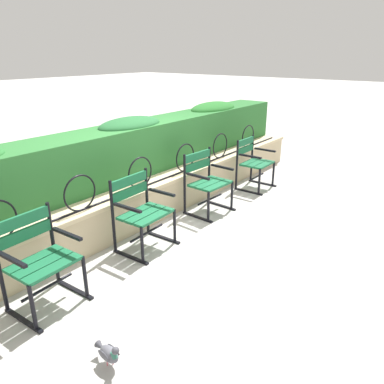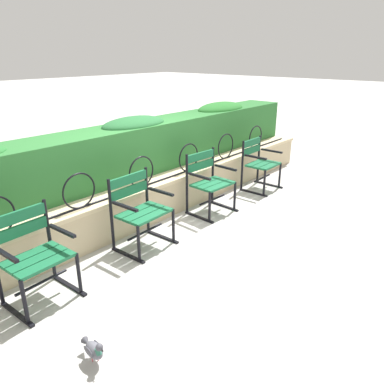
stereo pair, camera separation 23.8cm
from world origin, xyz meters
name	(u,v)px [view 1 (the left image)]	position (x,y,z in m)	size (l,w,h in m)	color
ground_plane	(198,233)	(0.00, 0.00, 0.00)	(60.00, 60.00, 0.00)	#B7B5AF
stone_wall	(152,200)	(0.00, 0.81, 0.27)	(7.60, 0.41, 0.54)	#C6B289
iron_arch_fence	(142,174)	(-0.23, 0.73, 0.72)	(7.06, 0.02, 0.42)	black
hedge_row	(126,148)	(0.05, 1.31, 0.92)	(7.45, 0.65, 0.82)	#2D7033
park_chair_leftmost	(38,259)	(-2.00, 0.29, 0.47)	(0.61, 0.55, 0.88)	#19663D
park_chair_centre_left	(141,210)	(-0.67, 0.33, 0.47)	(0.64, 0.55, 0.88)	#19663D
park_chair_centre_right	(206,181)	(0.66, 0.35, 0.47)	(0.62, 0.55, 0.88)	#19663D
park_chair_rightmost	(253,162)	(1.99, 0.32, 0.46)	(0.57, 0.53, 0.85)	#19663D
pigeon_near_chairs	(109,353)	(-2.13, -0.76, 0.11)	(0.12, 0.29, 0.22)	#5B5B66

